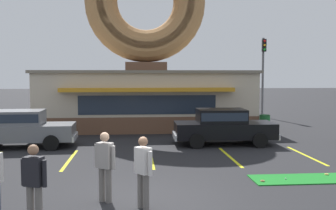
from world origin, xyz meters
TOP-DOWN VIEW (x-y plane):
  - ground_plane at (0.00, 0.00)m, footprint 160.00×160.00m
  - donut_shop_building at (0.48, 13.94)m, footprint 12.30×6.75m
  - putting_mat at (5.26, 1.63)m, footprint 4.04×1.15m
  - mini_donut_near_left at (3.47, 1.41)m, footprint 0.13×0.13m
  - mini_donut_mid_right at (5.70, 1.99)m, footprint 0.13×0.13m
  - golf_ball at (4.23, 1.58)m, footprint 0.04×0.04m
  - car_black at (3.73, 7.63)m, footprint 4.59×2.05m
  - car_grey at (-5.10, 7.72)m, footprint 4.61×2.09m
  - pedestrian_blue_sweater_man at (-0.03, -0.51)m, footprint 0.42×0.49m
  - pedestrian_leather_jacket_man at (-2.31, -1.33)m, footprint 0.56×0.36m
  - pedestrian_clipboard_woman at (-0.96, 0.05)m, footprint 0.52×0.41m
  - trash_bin at (6.77, 10.95)m, footprint 0.57×0.57m
  - traffic_light_pole at (9.19, 18.57)m, footprint 0.28×0.47m
  - parking_stripe_left at (-2.61, 5.00)m, footprint 0.12×3.60m
  - parking_stripe_mid_left at (0.39, 5.00)m, footprint 0.12×3.60m
  - parking_stripe_centre at (3.39, 5.00)m, footprint 0.12×3.60m
  - parking_stripe_mid_right at (6.39, 5.00)m, footprint 0.12×3.60m

SIDE VIEW (x-z plane):
  - ground_plane at x=0.00m, z-range 0.00..0.00m
  - parking_stripe_left at x=-2.61m, z-range 0.00..0.01m
  - parking_stripe_mid_left at x=0.39m, z-range 0.00..0.01m
  - parking_stripe_centre at x=3.39m, z-range 0.00..0.01m
  - parking_stripe_mid_right at x=6.39m, z-range 0.00..0.01m
  - putting_mat at x=5.26m, z-range 0.00..0.03m
  - mini_donut_near_left at x=3.47m, z-range 0.03..0.07m
  - mini_donut_mid_right at x=5.70m, z-range 0.03..0.07m
  - golf_ball at x=4.23m, z-range 0.03..0.07m
  - trash_bin at x=6.77m, z-range 0.01..0.99m
  - car_black at x=3.73m, z-range 0.07..1.67m
  - car_grey at x=-5.10m, z-range 0.07..1.67m
  - pedestrian_leather_jacket_man at x=-2.31m, z-range 0.09..1.79m
  - pedestrian_blue_sweater_man at x=-0.03m, z-range 0.09..1.79m
  - pedestrian_clipboard_woman at x=-0.96m, z-range 0.10..1.83m
  - traffic_light_pole at x=9.19m, z-range 0.81..6.61m
  - donut_shop_building at x=0.48m, z-range -1.74..9.22m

